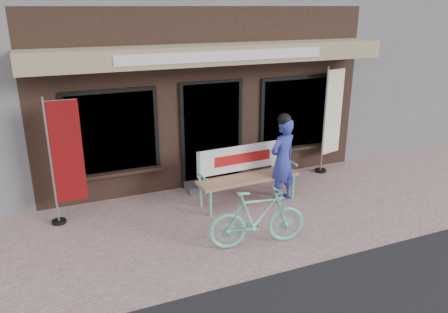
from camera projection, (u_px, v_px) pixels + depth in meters
name	position (u px, v px, depth m)	size (l,w,h in m)	color
ground	(254.00, 223.00, 7.65)	(70.00, 70.00, 0.00)	#C49596
storefront	(168.00, 31.00, 10.98)	(7.00, 6.77, 6.00)	black
neighbor_right_near	(408.00, 31.00, 14.66)	(10.00, 7.00, 5.60)	slate
bench	(246.00, 170.00, 8.35)	(2.02, 0.62, 1.08)	#6CD4B7
person	(283.00, 159.00, 8.30)	(0.69, 0.55, 1.74)	#2F39A2
bicycle	(257.00, 218.00, 6.80)	(0.44, 1.57, 0.94)	#6CD4B7
nobori_red	(65.00, 159.00, 7.36)	(0.65, 0.24, 2.24)	gray
nobori_cream	(331.00, 118.00, 9.76)	(0.71, 0.32, 2.39)	gray
menu_stand	(279.00, 161.00, 9.46)	(0.41, 0.18, 0.81)	black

